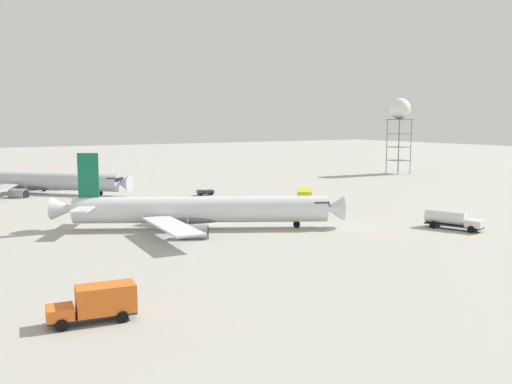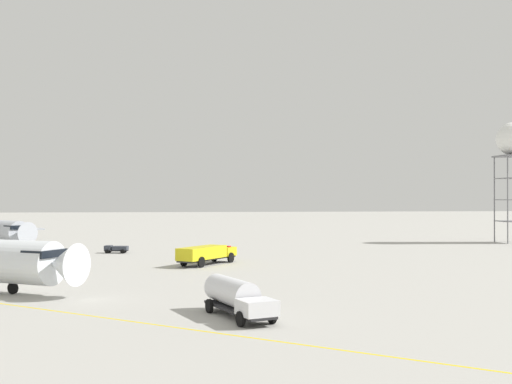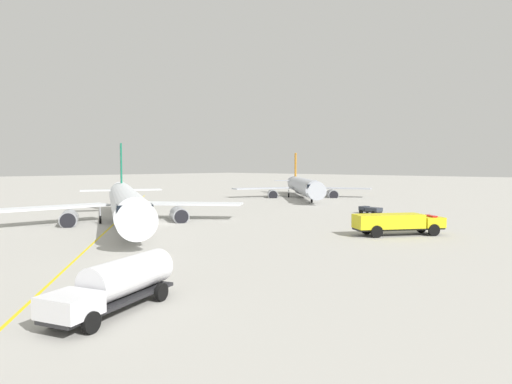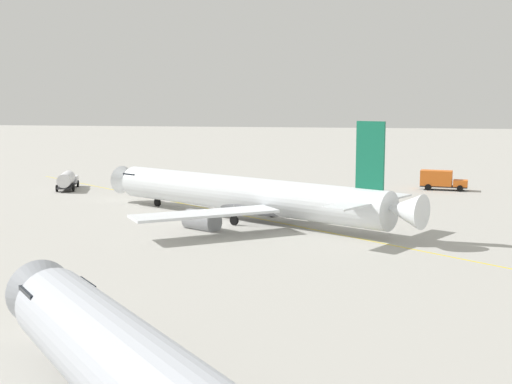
{
  "view_description": "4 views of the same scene",
  "coord_description": "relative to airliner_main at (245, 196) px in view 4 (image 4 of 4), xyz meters",
  "views": [
    {
      "loc": [
        -81.32,
        40.64,
        16.89
      ],
      "look_at": [
        5.82,
        -12.71,
        3.71
      ],
      "focal_mm": 38.86,
      "sensor_mm": 36.0,
      "label": 1
    },
    {
      "loc": [
        -72.34,
        -26.38,
        9.21
      ],
      "look_at": [
        18.43,
        -36.37,
        9.85
      ],
      "focal_mm": 44.12,
      "sensor_mm": 36.0,
      "label": 2
    },
    {
      "loc": [
        -37.94,
        -53.44,
        8.25
      ],
      "look_at": [
        5.82,
        -12.71,
        4.73
      ],
      "focal_mm": 32.33,
      "sensor_mm": 36.0,
      "label": 3
    },
    {
      "loc": [
        71.64,
        20.03,
        13.77
      ],
      "look_at": [
        0.22,
        5.67,
        3.86
      ],
      "focal_mm": 46.01,
      "sensor_mm": 36.0,
      "label": 4
    }
  ],
  "objects": [
    {
      "name": "ground_plane",
      "position": [
        3.38,
        -3.6,
        -2.84
      ],
      "size": [
        600.0,
        600.0,
        0.0
      ],
      "primitive_type": "plane",
      "color": "#ADAAA3"
    },
    {
      "name": "taxiway_centreline",
      "position": [
        -0.97,
        1.52,
        -2.84
      ],
      "size": [
        74.08,
        96.8,
        0.01
      ],
      "rotation": [
        0.0,
        0.0,
        4.06
      ],
      "color": "yellow",
      "rests_on": "ground_plane"
    },
    {
      "name": "fuel_tanker_truck",
      "position": [
        -21.07,
        -33.75,
        -1.27
      ],
      "size": [
        9.06,
        5.17,
        2.87
      ],
      "rotation": [
        0.0,
        0.0,
        3.49
      ],
      "color": "#232326",
      "rests_on": "ground_plane"
    },
    {
      "name": "catering_truck_truck",
      "position": [
        -32.44,
        24.85,
        -1.19
      ],
      "size": [
        3.47,
        7.51,
        3.1
      ],
      "rotation": [
        0.0,
        0.0,
        1.43
      ],
      "color": "#232326",
      "rests_on": "ground_plane"
    },
    {
      "name": "airliner_main",
      "position": [
        0.0,
        0.0,
        0.0
      ],
      "size": [
        31.24,
        41.85,
        12.21
      ],
      "rotation": [
        0.0,
        0.0,
        4.21
      ],
      "color": "silver",
      "rests_on": "ground_plane"
    }
  ]
}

